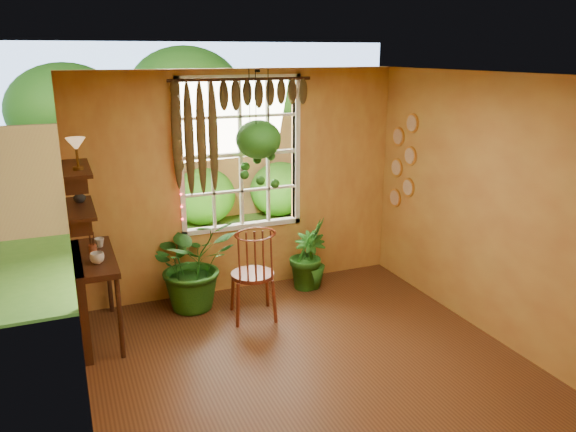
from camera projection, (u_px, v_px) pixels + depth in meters
name	position (u px, v px, depth m)	size (l,w,h in m)	color
floor	(321.00, 377.00, 5.18)	(4.50, 4.50, 0.00)	#593019
ceiling	(326.00, 76.00, 4.42)	(4.50, 4.50, 0.00)	silver
wall_back	(242.00, 183.00, 6.79)	(4.00, 4.00, 0.00)	gold
wall_left	(75.00, 272.00, 4.07)	(4.50, 4.50, 0.00)	gold
wall_right	(506.00, 213.00, 5.53)	(4.50, 4.50, 0.00)	gold
window	(241.00, 154.00, 6.72)	(1.52, 0.10, 1.86)	white
valance_vine	(236.00, 107.00, 6.42)	(1.70, 0.12, 1.10)	#391D0F
string_lights	(179.00, 156.00, 6.35)	(0.03, 0.03, 1.54)	#FF2633
wall_plates	(403.00, 162.00, 7.06)	(0.04, 0.32, 1.10)	#F8E5CA
counter_ledge	(86.00, 289.00, 5.74)	(0.40, 1.20, 0.90)	#391D0F
shelf_lower	(81.00, 209.00, 5.52)	(0.25, 0.90, 0.04)	#391D0F
shelf_upper	(76.00, 169.00, 5.40)	(0.25, 0.90, 0.04)	#391D0F
backyard	(181.00, 136.00, 11.00)	(14.00, 10.00, 12.00)	#34621C
windsor_chair	(253.00, 287.00, 6.23)	(0.55, 0.58, 1.29)	brown
potted_plant_left	(193.00, 263.00, 6.45)	(0.98, 0.85, 1.09)	#144C15
potted_plant_mid	(308.00, 253.00, 7.03)	(0.50, 0.40, 0.91)	#144C15
potted_plant_right	(309.00, 260.00, 7.06)	(0.40, 0.40, 0.71)	#144C15
hanging_basket	(258.00, 143.00, 6.44)	(0.52, 0.52, 1.36)	black
cup_a	(97.00, 258.00, 5.46)	(0.14, 0.14, 0.11)	silver
cup_b	(99.00, 243.00, 5.91)	(0.10, 0.10, 0.10)	beige
brush_jar	(92.00, 243.00, 5.69)	(0.08, 0.08, 0.29)	brown
shelf_vase	(79.00, 196.00, 5.66)	(0.12, 0.12, 0.13)	#B2AD99
tiffany_lamp	(76.00, 146.00, 5.21)	(0.18, 0.18, 0.30)	brown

